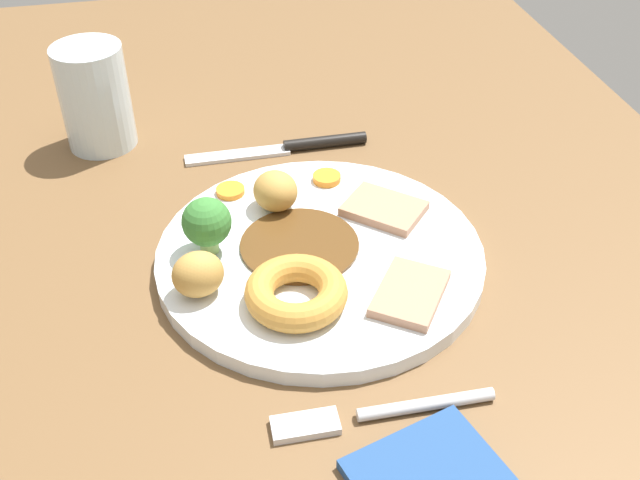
{
  "coord_description": "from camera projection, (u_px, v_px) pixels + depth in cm",
  "views": [
    {
      "loc": [
        -50.92,
        7.47,
        44.27
      ],
      "look_at": [
        -3.88,
        -2.56,
        6.0
      ],
      "focal_mm": 42.42,
      "sensor_mm": 36.0,
      "label": 1
    }
  ],
  "objects": [
    {
      "name": "dining_table",
      "position": [
        282.0,
        254.0,
        0.67
      ],
      "size": [
        120.0,
        84.0,
        3.6
      ],
      "primitive_type": "cube",
      "color": "brown",
      "rests_on": "ground"
    },
    {
      "name": "dinner_plate",
      "position": [
        320.0,
        256.0,
        0.63
      ],
      "size": [
        26.98,
        26.98,
        1.4
      ],
      "primitive_type": "cylinder",
      "color": "white",
      "rests_on": "dining_table"
    },
    {
      "name": "gravy_pool",
      "position": [
        300.0,
        245.0,
        0.62
      ],
      "size": [
        9.86,
        9.86,
        0.3
      ],
      "primitive_type": "cylinder",
      "color": "#563819",
      "rests_on": "dinner_plate"
    },
    {
      "name": "meat_slice_main",
      "position": [
        385.0,
        210.0,
        0.66
      ],
      "size": [
        7.97,
        8.11,
        0.8
      ],
      "primitive_type": "cube",
      "rotation": [
        0.0,
        0.0,
        3.99
      ],
      "color": "tan",
      "rests_on": "dinner_plate"
    },
    {
      "name": "meat_slice_under",
      "position": [
        410.0,
        293.0,
        0.57
      ],
      "size": [
        8.13,
        7.61,
        0.8
      ],
      "primitive_type": "cube",
      "rotation": [
        0.0,
        0.0,
        2.54
      ],
      "color": "tan",
      "rests_on": "dinner_plate"
    },
    {
      "name": "yorkshire_pudding",
      "position": [
        296.0,
        292.0,
        0.56
      ],
      "size": [
        7.79,
        7.79,
        2.21
      ],
      "primitive_type": "torus",
      "color": "#C68938",
      "rests_on": "dinner_plate"
    },
    {
      "name": "roast_potato_left",
      "position": [
        198.0,
        274.0,
        0.57
      ],
      "size": [
        4.14,
        4.58,
        3.62
      ],
      "primitive_type": "ellipsoid",
      "rotation": [
        0.0,
        0.0,
        1.77
      ],
      "color": "#BC8C42",
      "rests_on": "dinner_plate"
    },
    {
      "name": "roast_potato_right",
      "position": [
        270.0,
        192.0,
        0.66
      ],
      "size": [
        5.06,
        4.91,
        3.51
      ],
      "primitive_type": "ellipsoid",
      "rotation": [
        0.0,
        0.0,
        5.03
      ],
      "color": "#BC8C42",
      "rests_on": "dinner_plate"
    },
    {
      "name": "carrot_coin_front",
      "position": [
        327.0,
        178.0,
        0.7
      ],
      "size": [
        2.59,
        2.59,
        0.61
      ],
      "primitive_type": "cylinder",
      "color": "orange",
      "rests_on": "dinner_plate"
    },
    {
      "name": "carrot_coin_back",
      "position": [
        230.0,
        191.0,
        0.68
      ],
      "size": [
        2.58,
        2.58,
        0.52
      ],
      "primitive_type": "cylinder",
      "color": "orange",
      "rests_on": "dinner_plate"
    },
    {
      "name": "broccoli_floret",
      "position": [
        207.0,
        223.0,
        0.6
      ],
      "size": [
        4.02,
        4.02,
        4.96
      ],
      "color": "#8CB766",
      "rests_on": "dinner_plate"
    },
    {
      "name": "fork",
      "position": [
        377.0,
        413.0,
        0.5
      ],
      "size": [
        2.06,
        15.27,
        0.9
      ],
      "rotation": [
        0.0,
        0.0,
        1.56
      ],
      "color": "silver",
      "rests_on": "dining_table"
    },
    {
      "name": "knife",
      "position": [
        293.0,
        147.0,
        0.76
      ],
      "size": [
        1.75,
        18.51,
        1.2
      ],
      "rotation": [
        0.0,
        0.0,
        1.58
      ],
      "color": "black",
      "rests_on": "dining_table"
    },
    {
      "name": "water_glass",
      "position": [
        95.0,
        97.0,
        0.75
      ],
      "size": [
        6.86,
        6.86,
        10.5
      ],
      "primitive_type": "cylinder",
      "color": "silver",
      "rests_on": "dining_table"
    }
  ]
}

